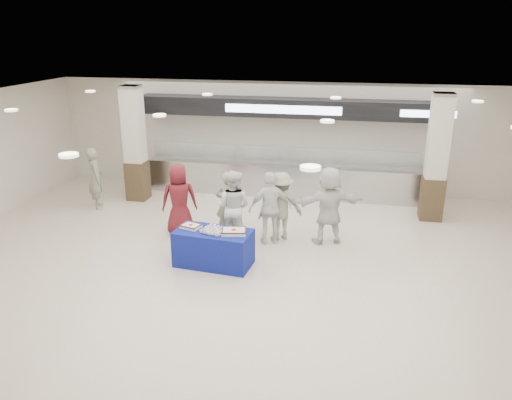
% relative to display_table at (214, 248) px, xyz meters
% --- Properties ---
extents(ground, '(14.00, 14.00, 0.00)m').
position_rel_display_table_xyz_m(ground, '(0.73, -0.56, -0.38)').
color(ground, beige).
rests_on(ground, ground).
extents(serving_line, '(8.70, 0.85, 2.80)m').
position_rel_display_table_xyz_m(serving_line, '(0.73, 4.84, 0.78)').
color(serving_line, '#AEB0B5').
rests_on(serving_line, ground).
extents(column_left, '(0.55, 0.55, 3.20)m').
position_rel_display_table_xyz_m(column_left, '(-3.27, 3.64, 1.15)').
color(column_left, '#382A19').
rests_on(column_left, ground).
extents(column_right, '(0.55, 0.55, 3.20)m').
position_rel_display_table_xyz_m(column_right, '(4.73, 3.64, 1.15)').
color(column_right, '#382A19').
rests_on(column_right, ground).
extents(display_table, '(1.62, 0.94, 0.75)m').
position_rel_display_table_xyz_m(display_table, '(0.00, 0.00, 0.00)').
color(display_table, navy).
rests_on(display_table, ground).
extents(sheet_cake_left, '(0.46, 0.40, 0.08)m').
position_rel_display_table_xyz_m(sheet_cake_left, '(-0.50, 0.08, 0.42)').
color(sheet_cake_left, white).
rests_on(sheet_cake_left, display_table).
extents(sheet_cake_right, '(0.54, 0.46, 0.10)m').
position_rel_display_table_xyz_m(sheet_cake_right, '(0.44, -0.04, 0.42)').
color(sheet_cake_right, white).
rests_on(sheet_cake_right, display_table).
extents(cupcake_tray, '(0.54, 0.46, 0.07)m').
position_rel_display_table_xyz_m(cupcake_tray, '(0.02, -0.04, 0.41)').
color(cupcake_tray, '#A9A9AE').
rests_on(cupcake_tray, display_table).
extents(civilian_maroon, '(0.97, 0.80, 1.71)m').
position_rel_display_table_xyz_m(civilian_maroon, '(-1.24, 1.46, 0.48)').
color(civilian_maroon, maroon).
rests_on(civilian_maroon, ground).
extents(soldier_a, '(0.66, 0.54, 1.55)m').
position_rel_display_table_xyz_m(soldier_a, '(-0.11, 1.59, 0.40)').
color(soldier_a, gray).
rests_on(soldier_a, ground).
extents(chef_tall, '(0.92, 0.78, 1.69)m').
position_rel_display_table_xyz_m(chef_tall, '(0.12, 1.24, 0.47)').
color(chef_tall, white).
rests_on(chef_tall, ground).
extents(chef_short, '(1.07, 0.76, 1.68)m').
position_rel_display_table_xyz_m(chef_short, '(0.95, 1.32, 0.46)').
color(chef_short, white).
rests_on(chef_short, ground).
extents(soldier_b, '(1.18, 0.95, 1.59)m').
position_rel_display_table_xyz_m(soldier_b, '(1.14, 1.62, 0.42)').
color(soldier_b, gray).
rests_on(soldier_b, ground).
extents(civilian_white, '(1.75, 1.05, 1.79)m').
position_rel_display_table_xyz_m(civilian_white, '(2.23, 1.60, 0.52)').
color(civilian_white, white).
rests_on(civilian_white, ground).
extents(soldier_bg, '(0.67, 0.72, 1.66)m').
position_rel_display_table_xyz_m(soldier_bg, '(-4.06, 2.74, 0.46)').
color(soldier_bg, gray).
rests_on(soldier_bg, ground).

